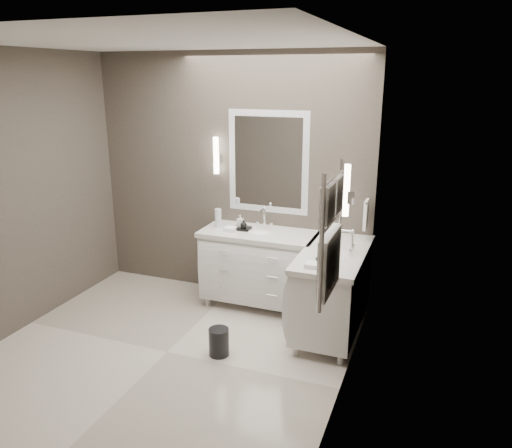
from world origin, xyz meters
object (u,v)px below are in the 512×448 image
at_px(vanity_back, 259,264).
at_px(waste_bin, 219,342).
at_px(towel_ladder, 330,241).
at_px(vanity_right, 333,287).

relative_size(vanity_back, waste_bin, 4.81).
bearing_deg(towel_ladder, vanity_right, 99.84).
distance_m(towel_ladder, waste_bin, 1.75).
relative_size(vanity_back, towel_ladder, 1.38).
relative_size(vanity_back, vanity_right, 1.00).
xyz_separation_m(vanity_back, vanity_right, (0.88, -0.33, 0.00)).
bearing_deg(waste_bin, vanity_back, 90.80).
height_order(towel_ladder, waste_bin, towel_ladder).
distance_m(vanity_back, towel_ladder, 2.16).
height_order(vanity_right, waste_bin, vanity_right).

